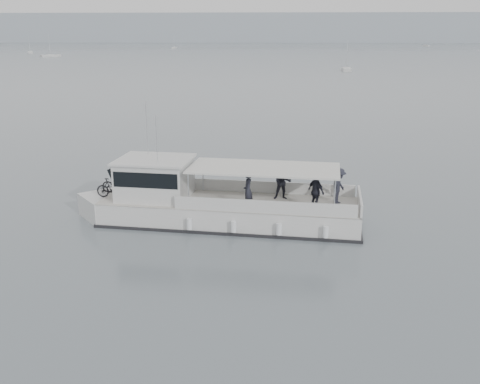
{
  "coord_description": "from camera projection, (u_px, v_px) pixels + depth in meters",
  "views": [
    {
      "loc": [
        2.22,
        -21.33,
        8.92
      ],
      "look_at": [
        1.06,
        3.25,
        1.6
      ],
      "focal_mm": 40.0,
      "sensor_mm": 36.0,
      "label": 1
    }
  ],
  "objects": [
    {
      "name": "headland",
      "position": [
        264.0,
        28.0,
        555.22
      ],
      "size": [
        1400.0,
        90.0,
        28.0
      ],
      "primitive_type": "cube",
      "color": "#939EA8",
      "rests_on": "ground"
    },
    {
      "name": "moored_fleet",
      "position": [
        150.0,
        55.0,
        221.31
      ],
      "size": [
        441.68,
        347.82,
        10.0
      ],
      "color": "silver",
      "rests_on": "ground"
    },
    {
      "name": "ground",
      "position": [
        212.0,
        249.0,
        23.07
      ],
      "size": [
        1400.0,
        1400.0,
        0.0
      ],
      "primitive_type": "plane",
      "color": "slate",
      "rests_on": "ground"
    },
    {
      "name": "tour_boat",
      "position": [
        205.0,
        203.0,
        26.07
      ],
      "size": [
        14.29,
        4.95,
        5.94
      ],
      "rotation": [
        0.0,
        0.0,
        -0.12
      ],
      "color": "silver",
      "rests_on": "ground"
    }
  ]
}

